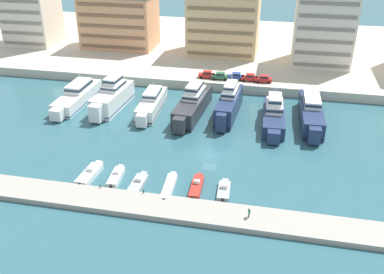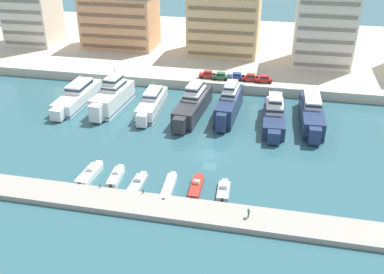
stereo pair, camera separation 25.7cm
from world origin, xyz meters
TOP-DOWN VIEW (x-y plane):
  - ground_plane at (0.00, 0.00)m, footprint 400.00×400.00m
  - quay_promenade at (0.00, 65.94)m, footprint 180.00×70.00m
  - pier_dock at (0.00, -17.61)m, footprint 120.00×5.49m
  - yacht_white_far_left at (-34.24, 17.44)m, footprint 4.89×20.69m
  - yacht_white_left at (-25.22, 16.53)m, footprint 5.65×17.56m
  - yacht_white_mid_left at (-16.01, 16.60)m, footprint 4.48×17.73m
  - yacht_charcoal_center_left at (-6.71, 17.02)m, footprint 5.76×20.99m
  - yacht_navy_center at (1.13, 18.01)m, footprint 4.55×18.64m
  - yacht_navy_center_right at (10.91, 15.53)m, footprint 5.11×18.53m
  - yacht_navy_mid_right at (18.59, 18.06)m, footprint 4.77×21.32m
  - motorboat_white_far_left at (-18.60, -11.25)m, footprint 2.55×7.55m
  - motorboat_white_left at (-13.96, -11.16)m, footprint 2.07×6.49m
  - motorboat_grey_mid_left at (-9.83, -12.03)m, footprint 2.12×6.56m
  - motorboat_white_center_left at (-4.58, -12.19)m, footprint 1.90×8.06m
  - motorboat_red_center at (-0.20, -11.36)m, footprint 1.89×7.12m
  - motorboat_grey_center_right at (4.22, -11.17)m, footprint 2.20×6.08m
  - car_red_far_left at (-6.60, 34.25)m, footprint 4.19×2.11m
  - car_green_left at (-3.20, 33.93)m, footprint 4.18×2.09m
  - car_blue_mid_left at (0.70, 34.47)m, footprint 4.19×2.12m
  - car_red_center_left at (4.24, 34.35)m, footprint 4.13×1.98m
  - car_red_center at (7.63, 34.06)m, footprint 4.22×2.17m
  - apartment_block_far_left at (-66.03, 55.17)m, footprint 14.96×13.22m
  - apartment_block_left at (-37.96, 57.30)m, footprint 22.23×13.46m
  - apartment_block_mid_left at (-5.78, 56.94)m, footprint 20.32×14.57m
  - apartment_block_center_left at (21.81, 52.56)m, footprint 15.64×14.24m
  - pedestrian_near_edge at (8.73, -17.67)m, footprint 0.37×0.57m
  - bollard_west at (-15.08, -15.12)m, footprint 0.20×0.20m
  - bollard_west_mid at (-7.88, -15.12)m, footprint 0.20×0.20m

SIDE VIEW (x-z plane):
  - ground_plane at x=0.00m, z-range 0.00..0.00m
  - motorboat_grey_mid_left at x=-9.83m, z-range -0.25..1.02m
  - motorboat_grey_center_right at x=4.22m, z-range -0.26..1.08m
  - pier_dock at x=0.00m, z-range 0.00..0.87m
  - motorboat_white_center_left at x=-4.58m, z-range 0.00..0.96m
  - motorboat_white_far_left at x=-18.60m, z-range -0.27..1.34m
  - motorboat_white_left at x=-13.96m, z-range -0.26..1.33m
  - motorboat_red_center at x=-0.20m, z-range -0.27..1.39m
  - quay_promenade at x=0.00m, z-range 0.00..2.25m
  - bollard_west at x=-15.08m, z-range 0.89..1.50m
  - bollard_west_mid at x=-7.88m, z-range 0.89..1.50m
  - pedestrian_near_edge at x=8.73m, z-range 1.01..2.60m
  - yacht_white_far_left at x=-34.24m, z-range -1.38..5.00m
  - yacht_white_mid_left at x=-16.01m, z-range -1.34..5.05m
  - yacht_navy_center_right at x=10.91m, z-range -1.77..5.93m
  - yacht_navy_mid_right at x=18.59m, z-range -1.35..5.71m
  - yacht_charcoal_center_left at x=-6.71m, z-range -1.76..6.58m
  - yacht_white_left at x=-25.22m, z-range -1.77..7.07m
  - yacht_navy_center at x=1.13m, z-range -1.70..7.07m
  - car_red_far_left at x=-6.60m, z-range 2.33..4.13m
  - car_green_left at x=-3.20m, z-range 2.33..4.13m
  - car_blue_mid_left at x=0.70m, z-range 2.33..4.13m
  - car_red_center_left at x=4.24m, z-range 2.33..4.13m
  - car_red_center at x=7.63m, z-range 2.33..4.13m
  - apartment_block_left at x=-37.96m, z-range 1.30..18.94m
  - apartment_block_mid_left at x=-5.78m, z-range 1.30..22.49m
  - apartment_block_far_left at x=-66.03m, z-range 1.32..25.65m
  - apartment_block_center_left at x=21.81m, z-range 1.32..25.84m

